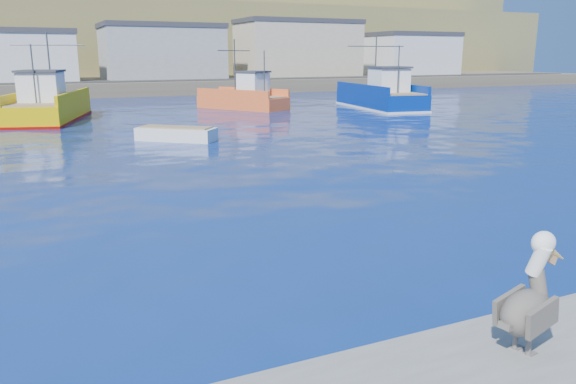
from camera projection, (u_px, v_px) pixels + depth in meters
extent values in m
plane|color=#081360|center=(394.00, 277.00, 12.17)|extent=(260.00, 260.00, 0.00)
cube|color=brown|center=(81.00, 85.00, 75.48)|extent=(160.00, 30.00, 1.60)
cube|color=brown|center=(65.00, 47.00, 97.18)|extent=(180.00, 40.00, 14.00)
cube|color=brown|center=(56.00, 23.00, 113.63)|extent=(200.00, 40.00, 24.00)
cube|color=#2D2D2D|center=(89.00, 82.00, 65.58)|extent=(150.00, 5.00, 0.10)
cube|color=gray|center=(162.00, 54.00, 74.18)|extent=(15.00, 10.00, 6.50)
cube|color=#333338|center=(161.00, 26.00, 73.34)|extent=(15.30, 10.20, 0.60)
cube|color=tan|center=(298.00, 50.00, 82.20)|extent=(17.00, 9.00, 7.50)
cube|color=#333338|center=(298.00, 22.00, 81.24)|extent=(17.34, 9.18, 0.60)
cube|color=silver|center=(409.00, 56.00, 90.52)|extent=(13.00, 10.00, 6.00)
cube|color=#333338|center=(410.00, 34.00, 89.74)|extent=(13.26, 10.20, 0.60)
cube|color=#D7AF00|center=(50.00, 111.00, 41.31)|extent=(6.62, 11.48, 1.41)
cube|color=#D7AF00|center=(74.00, 96.00, 41.32)|extent=(3.16, 10.30, 0.70)
cube|color=#D7AF00|center=(23.00, 96.00, 40.80)|extent=(3.16, 10.30, 0.70)
cube|color=#880802|center=(51.00, 120.00, 41.46)|extent=(6.75, 11.71, 0.25)
cube|color=#8C7251|center=(49.00, 100.00, 41.13)|extent=(6.21, 10.98, 0.10)
cube|color=white|center=(42.00, 87.00, 39.31)|extent=(3.28, 3.34, 2.00)
cube|color=#333338|center=(40.00, 71.00, 39.05)|extent=(3.55, 3.70, 0.15)
cylinder|color=#4C4C4C|center=(49.00, 66.00, 41.59)|extent=(0.15, 0.15, 5.00)
cylinder|color=#4C4C4C|center=(34.00, 75.00, 37.53)|extent=(0.12, 0.12, 4.00)
cylinder|color=#4C4C4C|center=(47.00, 45.00, 41.23)|extent=(5.07, 1.53, 0.08)
cube|color=navy|center=(380.00, 100.00, 51.01)|extent=(5.53, 11.74, 1.47)
cube|color=navy|center=(399.00, 87.00, 51.27)|extent=(1.82, 10.98, 0.70)
cube|color=navy|center=(361.00, 88.00, 50.24)|extent=(1.82, 10.98, 0.70)
cube|color=silver|center=(379.00, 107.00, 51.18)|extent=(5.64, 11.97, 0.25)
cube|color=#8C7251|center=(380.00, 91.00, 50.83)|extent=(5.15, 11.24, 0.10)
cube|color=white|center=(389.00, 80.00, 49.00)|extent=(3.14, 3.19, 2.00)
cube|color=#333338|center=(389.00, 67.00, 48.74)|extent=(3.39, 3.55, 0.15)
cylinder|color=#4C4C4C|center=(376.00, 63.00, 51.30)|extent=(0.14, 0.14, 5.00)
cylinder|color=#4C4C4C|center=(398.00, 70.00, 47.21)|extent=(0.11, 0.11, 4.00)
cylinder|color=#4C4C4C|center=(376.00, 46.00, 50.94)|extent=(5.48, 0.87, 0.08)
cube|color=orange|center=(243.00, 103.00, 50.30)|extent=(6.86, 8.70, 1.08)
cube|color=orange|center=(253.00, 92.00, 51.25)|extent=(4.26, 7.09, 0.70)
cube|color=orange|center=(232.00, 94.00, 48.92)|extent=(4.26, 7.09, 0.70)
cube|color=#8C7251|center=(242.00, 96.00, 50.16)|extent=(6.48, 8.29, 0.10)
cube|color=white|center=(253.00, 85.00, 49.22)|extent=(2.92, 2.88, 2.00)
cube|color=#333338|center=(253.00, 72.00, 48.96)|extent=(3.18, 3.17, 0.15)
cylinder|color=#4C4C4C|center=(235.00, 68.00, 50.03)|extent=(0.16, 0.16, 5.00)
cylinder|color=#4C4C4C|center=(264.00, 74.00, 48.32)|extent=(0.14, 0.14, 4.00)
cylinder|color=#4C4C4C|center=(234.00, 51.00, 49.68)|extent=(3.79, 2.26, 0.08)
cube|color=silver|center=(176.00, 136.00, 31.56)|extent=(4.40, 4.02, 0.89)
cube|color=#8C7251|center=(176.00, 127.00, 31.44)|extent=(3.85, 3.48, 0.09)
cube|color=silver|center=(377.00, 101.00, 56.08)|extent=(4.09, 4.12, 0.86)
cube|color=#8C7251|center=(377.00, 96.00, 55.97)|extent=(3.56, 3.59, 0.09)
cylinder|color=#595451|center=(529.00, 344.00, 8.02)|extent=(0.09, 0.09, 0.33)
cube|color=#595451|center=(530.00, 353.00, 8.09)|extent=(0.19, 0.17, 0.02)
cylinder|color=#595451|center=(515.00, 338.00, 8.19)|extent=(0.09, 0.09, 0.33)
cube|color=#595451|center=(517.00, 347.00, 8.26)|extent=(0.19, 0.17, 0.02)
ellipsoid|color=#38332D|center=(526.00, 313.00, 8.02)|extent=(1.07, 0.75, 0.67)
cube|color=#38332D|center=(542.00, 318.00, 7.79)|extent=(0.75, 0.22, 0.49)
cube|color=#38332D|center=(509.00, 305.00, 8.20)|extent=(0.75, 0.22, 0.49)
cube|color=#38332D|center=(508.00, 326.00, 7.79)|extent=(0.29, 0.23, 0.14)
cylinder|color=#38332D|center=(538.00, 285.00, 8.06)|extent=(0.29, 0.38, 0.53)
cylinder|color=white|center=(539.00, 260.00, 7.93)|extent=(0.27, 0.38, 0.50)
ellipsoid|color=white|center=(543.00, 243.00, 7.92)|extent=(0.45, 0.37, 0.33)
cone|color=gold|center=(553.00, 253.00, 8.14)|extent=(0.69, 0.29, 0.46)
cube|color=tan|center=(549.00, 257.00, 8.08)|extent=(0.41, 0.14, 0.29)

